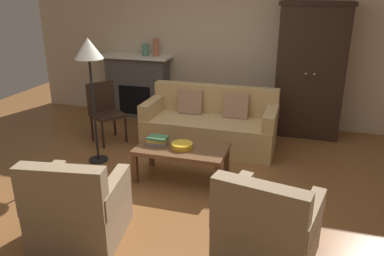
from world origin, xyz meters
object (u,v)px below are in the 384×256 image
at_px(side_chair_wooden, 105,108).
at_px(mantel_vase_jade, 145,50).
at_px(fruit_bowl, 182,146).
at_px(armchair_near_left, 78,210).
at_px(book_stack, 158,140).
at_px(armchair_near_right, 267,231).
at_px(coffee_table, 182,151).
at_px(mantel_vase_terracotta, 156,47).
at_px(floor_lamp, 89,56).
at_px(armoire, 310,71).
at_px(fireplace, 138,86).
at_px(couch, 210,125).

bearing_deg(side_chair_wooden, mantel_vase_jade, 82.34).
relative_size(fruit_bowl, mantel_vase_jade, 1.28).
bearing_deg(armchair_near_left, book_stack, 81.67).
distance_m(book_stack, armchair_near_right, 1.97).
relative_size(coffee_table, mantel_vase_terracotta, 3.68).
relative_size(armchair_near_left, armchair_near_right, 0.97).
bearing_deg(armchair_near_right, floor_lamp, 149.54).
relative_size(fruit_bowl, side_chair_wooden, 0.29).
relative_size(armoire, floor_lamp, 1.24).
bearing_deg(mantel_vase_jade, fireplace, 174.31).
distance_m(couch, mantel_vase_terracotta, 1.84).
distance_m(armoire, armchair_near_left, 4.09).
bearing_deg(book_stack, armoire, 49.97).
bearing_deg(floor_lamp, coffee_table, -7.61).
bearing_deg(book_stack, mantel_vase_terracotta, 111.58).
bearing_deg(book_stack, armchair_near_right, -40.64).
bearing_deg(armoire, fireplace, 178.49).
height_order(mantel_vase_jade, floor_lamp, floor_lamp).
bearing_deg(mantel_vase_terracotta, mantel_vase_jade, 180.00).
xyz_separation_m(armchair_near_left, armchair_near_right, (1.70, 0.18, 0.00)).
distance_m(armoire, book_stack, 2.75).
distance_m(book_stack, floor_lamp, 1.37).
distance_m(coffee_table, armchair_near_right, 1.73).
distance_m(fruit_bowl, floor_lamp, 1.62).
relative_size(mantel_vase_terracotta, armchair_near_right, 0.33).
relative_size(fruit_bowl, mantel_vase_terracotta, 0.87).
bearing_deg(fireplace, armchair_near_right, -51.61).
bearing_deg(fireplace, couch, -32.10).
distance_m(mantel_vase_terracotta, floor_lamp, 1.97).
height_order(coffee_table, floor_lamp, floor_lamp).
bearing_deg(mantel_vase_jade, floor_lamp, -87.44).
xyz_separation_m(coffee_table, side_chair_wooden, (-1.52, 0.89, 0.15)).
relative_size(couch, mantel_vase_jade, 9.45).
distance_m(armoire, floor_lamp, 3.31).
bearing_deg(armoire, floor_lamp, -144.64).
bearing_deg(fruit_bowl, mantel_vase_terracotta, 118.46).
height_order(couch, armchair_near_right, armchair_near_right).
distance_m(armchair_near_left, side_chair_wooden, 2.55).
xyz_separation_m(armchair_near_left, floor_lamp, (-0.74, 1.62, 1.12)).
height_order(armoire, mantel_vase_jade, armoire).
distance_m(armoire, mantel_vase_jade, 2.78).
bearing_deg(side_chair_wooden, floor_lamp, -70.51).
bearing_deg(couch, fireplace, 147.90).
height_order(fruit_bowl, book_stack, book_stack).
distance_m(mantel_vase_terracotta, armchair_near_right, 4.23).
xyz_separation_m(armoire, mantel_vase_terracotta, (-2.57, 0.06, 0.24)).
bearing_deg(armchair_near_right, book_stack, 139.36).
distance_m(couch, armchair_near_left, 2.66).
xyz_separation_m(couch, armchair_near_left, (-0.60, -2.59, -0.00)).
height_order(couch, floor_lamp, floor_lamp).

